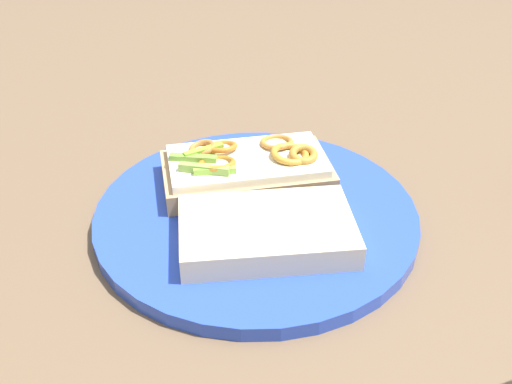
# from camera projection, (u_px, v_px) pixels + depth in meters

# --- Properties ---
(ground_plane) EXTENTS (2.00, 2.00, 0.00)m
(ground_plane) POSITION_uv_depth(u_px,v_px,m) (256.00, 221.00, 0.58)
(ground_plane) COLOR brown
(ground_plane) RESTS_ON ground
(plate) EXTENTS (0.30, 0.30, 0.01)m
(plate) POSITION_uv_depth(u_px,v_px,m) (256.00, 216.00, 0.58)
(plate) COLOR blue
(plate) RESTS_ON ground_plane
(sandwich) EXTENTS (0.18, 0.13, 0.04)m
(sandwich) POSITION_uv_depth(u_px,v_px,m) (247.00, 169.00, 0.61)
(sandwich) COLOR tan
(sandwich) RESTS_ON plate
(bread_slice_side) EXTENTS (0.16, 0.12, 0.02)m
(bread_slice_side) POSITION_uv_depth(u_px,v_px,m) (267.00, 231.00, 0.53)
(bread_slice_side) COLOR beige
(bread_slice_side) RESTS_ON plate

